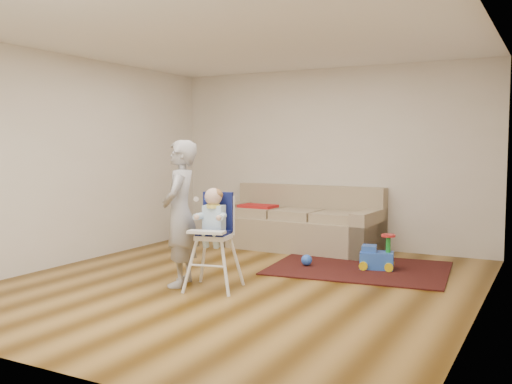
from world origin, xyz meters
The scene contains 9 objects.
ground centered at (0.00, 0.00, 0.00)m, with size 5.50×5.50×0.00m, color #462B06.
room_envelope centered at (0.00, 0.53, 1.88)m, with size 5.04×5.52×2.72m.
sofa centered at (-0.30, 2.30, 0.47)m, with size 2.45×1.09×0.93m.
side_table centered at (-0.69, 2.49, 0.25)m, with size 0.50×0.50×0.50m, color black, non-canonical shape.
area_rug centered at (0.94, 1.38, 0.01)m, with size 2.14×1.61×0.02m, color black.
ride_on_toy centered at (1.16, 1.42, 0.24)m, with size 0.40×0.29×0.44m, color blue, non-canonical shape.
toy_ball centered at (0.32, 1.17, 0.09)m, with size 0.14×0.14×0.14m, color blue.
high_chair centered at (-0.12, -0.33, 0.53)m, with size 0.60×0.60×1.10m.
adult centered at (-0.54, -0.36, 0.80)m, with size 0.58×0.38×1.60m, color #98989B.
Camera 1 is at (3.12, -5.43, 1.54)m, focal length 40.00 mm.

